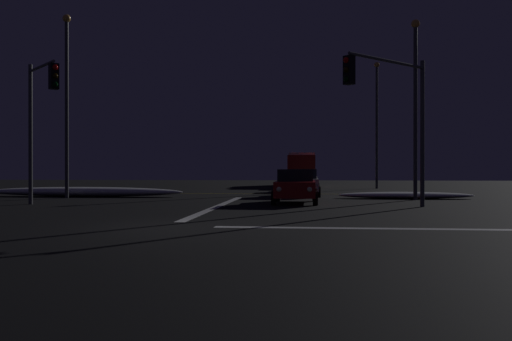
{
  "coord_description": "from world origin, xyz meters",
  "views": [
    {
      "loc": [
        3.86,
        -14.79,
        1.6
      ],
      "look_at": [
        1.28,
        11.78,
        1.51
      ],
      "focal_mm": 38.32,
      "sensor_mm": 36.0,
      "label": 1
    }
  ],
  "objects": [
    {
      "name": "traffic_signal_ne",
      "position": [
        7.16,
        7.16,
        4.25
      ],
      "size": [
        3.59,
        3.59,
        6.12
      ],
      "color": "#4C4C51",
      "rests_on": "ground"
    },
    {
      "name": "streetlamp_right_near",
      "position": [
        9.28,
        13.78,
        5.31
      ],
      "size": [
        0.44,
        0.44,
        9.23
      ],
      "color": "#424247",
      "rests_on": "ground"
    },
    {
      "name": "sedan_silver",
      "position": [
        3.49,
        17.21,
        0.8
      ],
      "size": [
        2.02,
        4.33,
        1.57
      ],
      "color": "#B7B7BC",
      "rests_on": "ground"
    },
    {
      "name": "crosswalk_bar_east",
      "position": [
        8.28,
        0.0,
        0.0
      ],
      "size": [
        14.01,
        0.4,
        0.01
      ],
      "color": "white",
      "rests_on": "ground"
    },
    {
      "name": "centre_line_ns",
      "position": [
        0.0,
        19.78,
        0.0
      ],
      "size": [
        22.0,
        0.15,
        0.01
      ],
      "color": "yellow",
      "rests_on": "ground"
    },
    {
      "name": "traffic_signal_nw",
      "position": [
        -7.68,
        7.68,
        4.26
      ],
      "size": [
        2.44,
        2.44,
        6.27
      ],
      "color": "#4C4C51",
      "rests_on": "ground"
    },
    {
      "name": "streetlamp_left_near",
      "position": [
        -9.28,
        13.78,
        5.7
      ],
      "size": [
        0.44,
        0.44,
        10.0
      ],
      "color": "#424247",
      "rests_on": "ground"
    },
    {
      "name": "sedan_green",
      "position": [
        3.38,
        28.92,
        0.8
      ],
      "size": [
        2.02,
        4.33,
        1.57
      ],
      "color": "#14512D",
      "rests_on": "ground"
    },
    {
      "name": "box_truck",
      "position": [
        3.2,
        36.61,
        1.71
      ],
      "size": [
        2.68,
        8.28,
        3.08
      ],
      "color": "red",
      "rests_on": "ground"
    },
    {
      "name": "sedan_white",
      "position": [
        3.54,
        23.64,
        0.8
      ],
      "size": [
        2.02,
        4.33,
        1.57
      ],
      "color": "silver",
      "rests_on": "ground"
    },
    {
      "name": "snow_bank_right_curb",
      "position": [
        8.98,
        14.9,
        0.18
      ],
      "size": [
        7.13,
        1.5,
        0.36
      ],
      "color": "white",
      "rests_on": "ground"
    },
    {
      "name": "stop_line_north",
      "position": [
        0.0,
        8.18,
        0.0
      ],
      "size": [
        0.35,
        14.01,
        0.01
      ],
      "color": "white",
      "rests_on": "ground"
    },
    {
      "name": "ground",
      "position": [
        0.0,
        0.0,
        -0.05
      ],
      "size": [
        120.0,
        120.0,
        0.1
      ],
      "primitive_type": "cube",
      "color": "black"
    },
    {
      "name": "snow_bank_left_curb",
      "position": [
        -8.98,
        15.31,
        0.27
      ],
      "size": [
        11.59,
        1.5,
        0.55
      ],
      "color": "white",
      "rests_on": "ground"
    },
    {
      "name": "streetlamp_right_far",
      "position": [
        9.28,
        29.78,
        5.79
      ],
      "size": [
        0.44,
        0.44,
        10.17
      ],
      "color": "#424247",
      "rests_on": "ground"
    },
    {
      "name": "sedan_red",
      "position": [
        3.23,
        10.59,
        0.8
      ],
      "size": [
        2.02,
        4.33,
        1.57
      ],
      "color": "maroon",
      "rests_on": "ground"
    }
  ]
}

